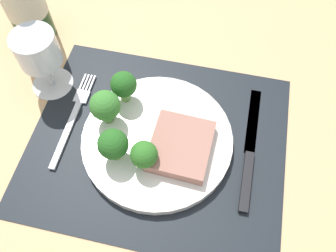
{
  "coord_description": "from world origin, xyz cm",
  "views": [
    {
      "loc": [
        7.33,
        -25.08,
        51.54
      ],
      "look_at": [
        1.26,
        2.44,
        1.9
      ],
      "focal_mm": 36.94,
      "sensor_mm": 36.0,
      "label": 1
    }
  ],
  "objects_px": {
    "fork": "(73,117)",
    "knife": "(249,156)",
    "plate": "(157,140)",
    "wine_glass": "(38,53)",
    "steak": "(181,146)"
  },
  "relations": [
    {
      "from": "fork",
      "to": "wine_glass",
      "type": "height_order",
      "value": "wine_glass"
    },
    {
      "from": "plate",
      "to": "wine_glass",
      "type": "bearing_deg",
      "value": 160.48
    },
    {
      "from": "plate",
      "to": "steak",
      "type": "distance_m",
      "value": 0.05
    },
    {
      "from": "fork",
      "to": "knife",
      "type": "bearing_deg",
      "value": -1.4
    },
    {
      "from": "wine_glass",
      "to": "knife",
      "type": "bearing_deg",
      "value": -10.96
    },
    {
      "from": "steak",
      "to": "fork",
      "type": "bearing_deg",
      "value": 172.17
    },
    {
      "from": "knife",
      "to": "steak",
      "type": "bearing_deg",
      "value": -172.82
    },
    {
      "from": "plate",
      "to": "wine_glass",
      "type": "xyz_separation_m",
      "value": [
        -0.22,
        0.08,
        0.07
      ]
    },
    {
      "from": "knife",
      "to": "wine_glass",
      "type": "distance_m",
      "value": 0.38
    },
    {
      "from": "fork",
      "to": "steak",
      "type": "bearing_deg",
      "value": -7.55
    },
    {
      "from": "steak",
      "to": "wine_glass",
      "type": "relative_size",
      "value": 0.86
    },
    {
      "from": "fork",
      "to": "knife",
      "type": "distance_m",
      "value": 0.3
    },
    {
      "from": "plate",
      "to": "knife",
      "type": "relative_size",
      "value": 1.07
    },
    {
      "from": "steak",
      "to": "knife",
      "type": "distance_m",
      "value": 0.11
    },
    {
      "from": "knife",
      "to": "wine_glass",
      "type": "bearing_deg",
      "value": 167.08
    }
  ]
}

